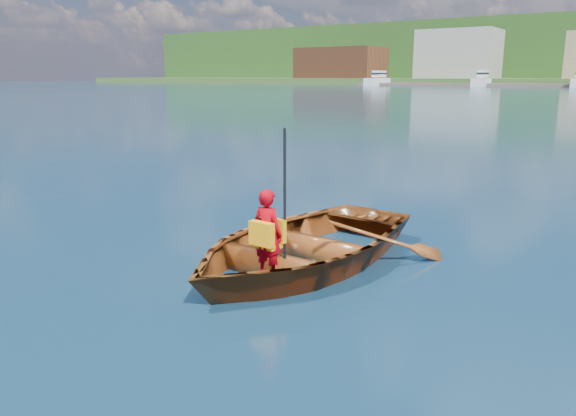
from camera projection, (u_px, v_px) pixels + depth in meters
ground at (298, 242)px, 8.98m from camera, size 600.00×600.00×0.00m
rowboat at (301, 244)px, 7.85m from camera, size 3.32×4.47×0.89m
child_paddler at (268, 234)px, 6.98m from camera, size 0.43×0.35×1.88m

